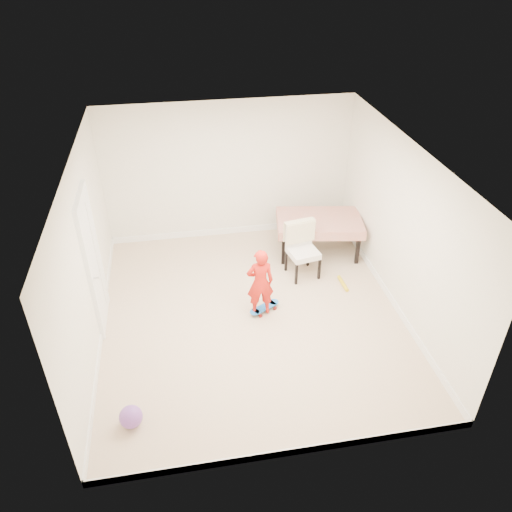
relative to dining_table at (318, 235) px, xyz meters
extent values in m
plane|color=#C9AC8C|center=(-1.48, -1.56, -0.35)|extent=(5.00, 5.00, 0.00)
cube|color=white|center=(-1.48, -1.56, 2.23)|extent=(4.50, 5.00, 0.04)
cube|color=silver|center=(-1.48, 0.92, 0.95)|extent=(4.50, 0.04, 2.60)
cube|color=silver|center=(-1.48, -4.04, 0.95)|extent=(4.50, 0.04, 2.60)
cube|color=silver|center=(-3.71, -1.56, 0.95)|extent=(0.04, 5.00, 2.60)
cube|color=silver|center=(0.75, -1.56, 0.95)|extent=(0.04, 5.00, 2.60)
cube|color=white|center=(-3.71, -1.26, 0.68)|extent=(0.11, 0.94, 2.11)
cube|color=white|center=(-1.48, 0.93, -0.29)|extent=(4.50, 0.02, 0.12)
cube|color=white|center=(-1.48, -4.05, -0.29)|extent=(4.50, 0.02, 0.12)
cube|color=white|center=(-3.72, -1.56, -0.29)|extent=(0.02, 5.00, 0.12)
cube|color=white|center=(0.76, -1.56, -0.29)|extent=(0.02, 5.00, 0.12)
imported|color=red|center=(-1.35, -1.55, 0.22)|extent=(0.41, 0.27, 1.13)
sphere|color=purple|center=(-3.24, -3.31, -0.21)|extent=(0.28, 0.28, 0.28)
cylinder|color=yellow|center=(0.14, -1.07, -0.32)|extent=(0.08, 0.40, 0.06)
camera|label=1|loc=(-2.44, -7.39, 4.68)|focal=35.00mm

